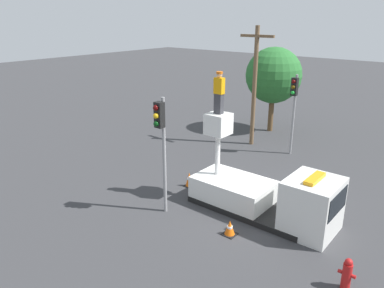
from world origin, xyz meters
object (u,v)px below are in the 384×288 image
Objects in this scene: worker at (219,93)px; tree_right_bg at (274,76)px; traffic_light_across at (294,99)px; traffic_cone_curbside at (230,228)px; traffic_light_pole at (161,134)px; bucket_truck at (265,196)px; fire_hydrant at (347,274)px; utility_pole at (255,82)px; traffic_cone_rear at (189,180)px.

tree_right_bg reaches higher than worker.
traffic_light_across is 7.94× the size of traffic_cone_curbside.
traffic_light_pole is at bearing -173.43° from traffic_cone_curbside.
tree_right_bg is (-3.18, 3.59, 0.59)m from traffic_light_across.
worker reaches higher than bucket_truck.
tree_right_bg is at bearing 111.95° from traffic_cone_curbside.
bucket_truck is 5.79× the size of fire_hydrant.
traffic_light_across is at bearing -4.71° from utility_pole.
traffic_cone_rear is 4.48m from traffic_cone_curbside.
traffic_light_across is 4.47× the size of fire_hydrant.
bucket_truck is 10.29× the size of traffic_cone_curbside.
traffic_light_pole is 8.25× the size of traffic_cone_curbside.
fire_hydrant is at bearing 0.87° from traffic_light_pole.
traffic_cone_curbside is 0.10× the size of tree_right_bg.
traffic_light_across is (1.03, 9.76, -0.13)m from traffic_light_pole.
bucket_truck is 8.41× the size of traffic_cone_rear.
traffic_light_across is at bearing 83.96° from traffic_light_pole.
utility_pole reaches higher than fire_hydrant.
tree_right_bg reaches higher than traffic_cone_rear.
traffic_cone_rear is (-1.80, -7.12, -2.98)m from traffic_light_across.
traffic_cone_rear is at bearing 106.21° from traffic_light_pole.
worker is at bearing 68.70° from traffic_light_pole.
bucket_truck is at bearing 36.43° from traffic_light_pole.
traffic_light_pole is 0.67× the size of utility_pole.
traffic_light_across reaches higher than traffic_cone_rear.
utility_pole is at bearing 99.48° from traffic_light_pole.
traffic_cone_curbside is (-0.27, -2.12, -0.57)m from bucket_truck.
worker is 8.11m from fire_hydrant.
traffic_light_across is at bearing 123.56° from fire_hydrant.
bucket_truck is at bearing 0.00° from worker.
traffic_cone_curbside is (3.86, -2.28, -0.07)m from traffic_cone_rear.
traffic_cone_rear is at bearing -82.65° from tree_right_bg.
utility_pole is (-2.70, 0.22, 0.62)m from traffic_light_across.
bucket_truck is 4.63m from worker.
tree_right_bg reaches higher than traffic_light_across.
utility_pole reaches higher than traffic_light_across.
utility_pole reaches higher than worker.
bucket_truck is 8.03m from traffic_light_across.
traffic_light_across is 0.80× the size of tree_right_bg.
traffic_light_pole is 7.99m from fire_hydrant.
tree_right_bg reaches higher than traffic_light_pole.
tree_right_bg is at bearing 125.89° from fire_hydrant.
traffic_cone_rear is at bearing -83.01° from utility_pole.
worker is 2.96× the size of traffic_cone_curbside.
traffic_cone_rear is 11.38m from tree_right_bg.
bucket_truck is at bearing 149.80° from fire_hydrant.
traffic_cone_curbside is 0.08× the size of utility_pole.
worker is 2.42× the size of traffic_cone_rear.
traffic_light_pole is 13.53m from tree_right_bg.
traffic_light_across is at bearing 102.34° from traffic_cone_curbside.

